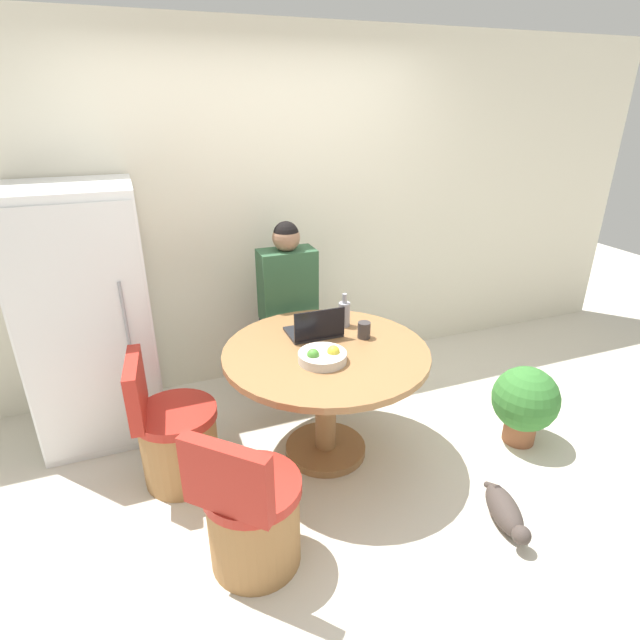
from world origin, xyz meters
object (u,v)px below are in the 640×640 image
potted_plant (525,401)px  chair_left_side (176,439)px  laptop (315,330)px  fruit_bowl (323,356)px  cat (505,511)px  dining_table (326,375)px  chair_near_left_corner (252,517)px  person_seated (286,302)px  bottle (344,314)px  refrigerator (89,318)px

potted_plant → chair_left_side: bearing=168.4°
laptop → fruit_bowl: (-0.08, -0.33, -0.01)m
cat → potted_plant: size_ratio=0.87×
dining_table → chair_near_left_corner: bearing=-134.3°
person_seated → cat: 1.97m
bottle → cat: size_ratio=0.47×
dining_table → potted_plant: bearing=-15.8°
dining_table → chair_left_side: chair_left_side is taller
cat → chair_left_side: bearing=-106.0°
chair_left_side → potted_plant: 2.21m
person_seated → cat: bearing=110.9°
chair_left_side → cat: (1.59, -0.99, -0.20)m
chair_near_left_corner → person_seated: person_seated is taller
chair_left_side → chair_near_left_corner: bearing=-154.3°
chair_left_side → laptop: (0.91, 0.11, 0.50)m
bottle → potted_plant: bearing=-31.6°
refrigerator → potted_plant: (2.56, -1.16, -0.52)m
bottle → dining_table: bearing=-130.7°
refrigerator → laptop: bearing=-24.7°
dining_table → laptop: (0.01, 0.20, 0.22)m
laptop → refrigerator: bearing=-24.7°
potted_plant → refrigerator: bearing=155.6°
refrigerator → chair_left_side: (0.40, -0.72, -0.55)m
bottle → chair_left_side: bearing=-171.0°
refrigerator → bottle: (1.54, -0.54, 0.01)m
dining_table → bottle: size_ratio=5.51×
bottle → cat: bottle is taller
refrigerator → dining_table: refrigerator is taller
person_seated → chair_left_side: bearing=38.9°
cat → potted_plant: bearing=149.7°
dining_table → bottle: 0.45m
dining_table → fruit_bowl: fruit_bowl is taller
laptop → dining_table: bearing=88.4°
bottle → potted_plant: bottle is taller
person_seated → bottle: size_ratio=6.02×
potted_plant → laptop: bearing=155.9°
refrigerator → chair_left_side: refrigerator is taller
chair_left_side → potted_plant: chair_left_side is taller
dining_table → chair_near_left_corner: chair_near_left_corner is taller
refrigerator → potted_plant: bearing=-24.4°
laptop → bottle: bearing=-163.4°
laptop → fruit_bowl: bearing=76.9°
person_seated → bottle: (0.22, -0.57, 0.10)m
chair_near_left_corner → laptop: laptop is taller
dining_table → laptop: laptop is taller
dining_table → potted_plant: (1.25, -0.35, -0.26)m
chair_left_side → bottle: size_ratio=3.70×
laptop → potted_plant: (1.25, -0.56, -0.48)m
fruit_bowl → potted_plant: bearing=-9.7°
laptop → potted_plant: bearing=155.9°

